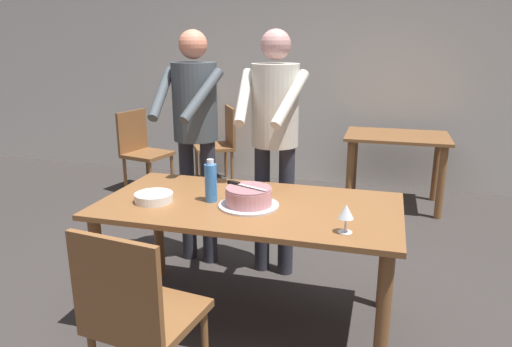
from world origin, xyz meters
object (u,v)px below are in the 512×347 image
at_px(plate_stack, 154,197).
at_px(background_chair_0, 142,148).
at_px(person_cutting_cake, 274,128).
at_px(person_standing_beside, 195,123).
at_px(cake_on_platter, 249,198).
at_px(background_table, 396,151).
at_px(wine_glass_near, 346,213).
at_px(water_bottle, 211,182).
at_px(background_chair_1, 220,142).
at_px(chair_near_side, 138,313).
at_px(main_dining_table, 249,221).
at_px(cake_knife, 239,184).

bearing_deg(plate_stack, background_chair_0, 120.76).
bearing_deg(person_cutting_cake, person_standing_beside, 177.11).
relative_size(cake_on_platter, person_cutting_cake, 0.20).
relative_size(cake_on_platter, background_table, 0.34).
height_order(wine_glass_near, person_standing_beside, person_standing_beside).
height_order(water_bottle, background_chair_1, water_bottle).
relative_size(person_standing_beside, background_chair_1, 1.91).
xyz_separation_m(cake_on_platter, background_chair_1, (-1.18, 2.74, -0.31)).
bearing_deg(background_chair_1, cake_on_platter, -66.78).
bearing_deg(background_chair_1, water_bottle, -70.87).
bearing_deg(plate_stack, cake_on_platter, 7.38).
bearing_deg(wine_glass_near, plate_stack, 171.75).
relative_size(plate_stack, person_cutting_cake, 0.13).
distance_m(chair_near_side, background_table, 3.39).
xyz_separation_m(wine_glass_near, background_chair_1, (-1.73, 2.97, -0.36)).
relative_size(person_standing_beside, background_table, 1.72).
bearing_deg(main_dining_table, background_chair_1, 113.31).
height_order(cake_on_platter, chair_near_side, chair_near_side).
relative_size(main_dining_table, person_standing_beside, 0.99).
distance_m(wine_glass_near, chair_near_side, 1.06).
xyz_separation_m(water_bottle, chair_near_side, (-0.05, -0.79, -0.37)).
height_order(person_cutting_cake, background_table, person_cutting_cake).
relative_size(person_cutting_cake, background_chair_0, 1.91).
height_order(plate_stack, chair_near_side, chair_near_side).
bearing_deg(background_table, cake_on_platter, -108.67).
bearing_deg(background_table, person_standing_beside, -130.04).
distance_m(water_bottle, person_cutting_cake, 0.73).
bearing_deg(wine_glass_near, chair_near_side, -147.39).
height_order(person_cutting_cake, chair_near_side, person_cutting_cake).
xyz_separation_m(main_dining_table, background_chair_1, (-1.16, 2.70, -0.15)).
height_order(main_dining_table, wine_glass_near, wine_glass_near).
bearing_deg(chair_near_side, cake_on_platter, 69.80).
relative_size(wine_glass_near, person_cutting_cake, 0.08).
relative_size(cake_on_platter, background_chair_1, 0.38).
bearing_deg(chair_near_side, water_bottle, 86.45).
distance_m(cake_on_platter, person_standing_beside, 0.99).
distance_m(cake_knife, background_chair_0, 2.83).
bearing_deg(plate_stack, cake_knife, 11.53).
height_order(cake_on_platter, water_bottle, water_bottle).
xyz_separation_m(plate_stack, background_chair_0, (-1.33, 2.24, -0.28)).
distance_m(water_bottle, chair_near_side, 0.88).
xyz_separation_m(cake_on_platter, wine_glass_near, (0.56, -0.23, 0.05)).
distance_m(plate_stack, chair_near_side, 0.80).
distance_m(water_bottle, background_chair_0, 2.73).
relative_size(wine_glass_near, background_chair_0, 0.16).
xyz_separation_m(water_bottle, background_table, (1.06, 2.41, -0.29)).
height_order(main_dining_table, background_chair_0, background_chair_0).
bearing_deg(plate_stack, main_dining_table, 12.15).
height_order(plate_stack, background_table, plate_stack).
bearing_deg(cake_knife, person_cutting_cake, 86.15).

